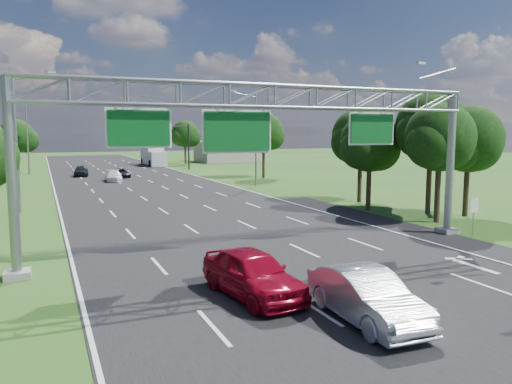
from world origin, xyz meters
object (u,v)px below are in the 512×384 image
sign_gantry (273,109)px  traffic_signal (166,136)px  silver_sedan (366,296)px  red_coupe (253,273)px  box_truck (153,155)px  regulatory_sign (474,209)px

sign_gantry → traffic_signal: size_ratio=1.92×
sign_gantry → silver_sedan: 11.22m
traffic_signal → red_coupe: bearing=-100.3°
traffic_signal → red_coupe: 59.93m
traffic_signal → box_truck: bearing=87.5°
regulatory_sign → box_truck: 66.26m
silver_sedan → sign_gantry: bearing=84.8°
sign_gantry → silver_sedan: size_ratio=4.82×
traffic_signal → regulatory_sign: bearing=-84.8°
regulatory_sign → sign_gantry: bearing=175.2°
traffic_signal → red_coupe: (-10.67, -58.82, -4.31)m
red_coupe → box_truck: box_truck is taller
regulatory_sign → box_truck: size_ratio=0.22×
sign_gantry → red_coupe: (-3.52, -5.81, -6.04)m
silver_sedan → regulatory_sign: bearing=34.2°
regulatory_sign → box_truck: bearing=93.8°
sign_gantry → silver_sedan: (-1.20, -9.34, -6.09)m
silver_sedan → box_truck: (8.87, 74.43, 0.90)m
sign_gantry → red_coupe: bearing=-121.2°
regulatory_sign → box_truck: (-4.40, 66.11, 0.20)m
red_coupe → regulatory_sign: bearing=9.9°
silver_sedan → box_truck: 74.97m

